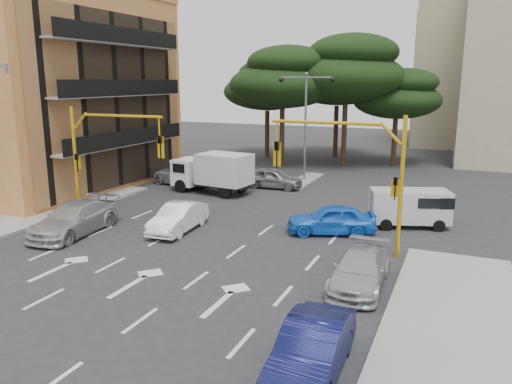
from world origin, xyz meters
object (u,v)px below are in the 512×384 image
at_px(car_silver_cross_b, 273,178).
at_px(van_white, 409,208).
at_px(car_navy_parked, 312,349).
at_px(box_truck_a, 212,173).
at_px(street_lamp_center, 306,108).
at_px(signal_mast_left, 101,148).
at_px(car_silver_wagon, 74,219).
at_px(car_silver_parked, 360,270).
at_px(car_white_hatch, 178,218).
at_px(car_silver_cross_a, 184,176).
at_px(car_blue_compact, 331,219).
at_px(signal_mast_right, 358,165).

height_order(car_silver_cross_b, van_white, van_white).
distance_m(car_navy_parked, box_truck_a, 21.57).
height_order(street_lamp_center, box_truck_a, street_lamp_center).
bearing_deg(signal_mast_left, car_silver_wagon, -81.30).
distance_m(car_silver_cross_b, car_silver_parked, 17.22).
xyz_separation_m(signal_mast_left, van_white, (15.30, 5.03, -2.91)).
xyz_separation_m(car_white_hatch, car_silver_wagon, (-4.42, -2.41, 0.07)).
xyz_separation_m(street_lamp_center, car_silver_parked, (7.77, -17.63, -4.78)).
bearing_deg(car_silver_wagon, car_silver_parked, -8.20).
relative_size(car_silver_parked, van_white, 1.15).
xyz_separation_m(car_silver_cross_a, car_navy_parked, (15.37, -19.21, 0.08)).
xyz_separation_m(street_lamp_center, car_silver_wagon, (-6.38, -16.76, -4.66)).
height_order(car_blue_compact, car_silver_cross_a, car_blue_compact).
height_order(van_white, box_truck_a, box_truck_a).
height_order(car_navy_parked, van_white, van_white).
distance_m(signal_mast_right, van_white, 6.05).
distance_m(car_silver_parked, box_truck_a, 16.92).
bearing_deg(street_lamp_center, car_silver_parked, -66.23).
bearing_deg(car_navy_parked, van_white, 85.44).
height_order(car_white_hatch, car_navy_parked, car_navy_parked).
xyz_separation_m(street_lamp_center, car_silver_cross_b, (-1.32, -3.00, -4.73)).
bearing_deg(car_white_hatch, car_silver_parked, -22.82).
bearing_deg(car_silver_wagon, signal_mast_right, 7.10).
bearing_deg(car_silver_cross_b, car_navy_parked, -158.98).
bearing_deg(car_navy_parked, box_truck_a, 122.95).
bearing_deg(van_white, car_silver_wagon, -81.66).
distance_m(car_silver_cross_b, van_white, 11.50).
relative_size(signal_mast_left, car_white_hatch, 1.44).
bearing_deg(car_silver_wagon, van_white, 22.92).
xyz_separation_m(car_silver_cross_a, car_silver_cross_b, (6.26, 1.50, 0.08)).
height_order(signal_mast_left, car_silver_parked, signal_mast_left).
relative_size(car_navy_parked, van_white, 1.10).
height_order(car_silver_cross_b, car_navy_parked, car_navy_parked).
bearing_deg(car_silver_wagon, car_silver_cross_a, 90.88).
height_order(car_white_hatch, car_silver_cross_b, car_silver_cross_b).
distance_m(signal_mast_right, car_silver_cross_a, 17.54).
distance_m(car_silver_wagon, box_truck_a, 10.94).
height_order(car_silver_cross_b, box_truck_a, box_truck_a).
xyz_separation_m(street_lamp_center, car_blue_compact, (5.15, -11.76, -4.69)).
height_order(car_silver_cross_a, box_truck_a, box_truck_a).
xyz_separation_m(car_blue_compact, van_white, (3.35, 2.78, 0.24)).
xyz_separation_m(car_white_hatch, car_navy_parked, (9.75, -9.37, 0.02)).
relative_size(street_lamp_center, car_silver_cross_b, 1.89).
distance_m(car_silver_cross_b, box_truck_a, 4.42).
relative_size(signal_mast_left, street_lamp_center, 0.77).
distance_m(car_blue_compact, car_silver_cross_b, 10.89).
distance_m(car_blue_compact, van_white, 4.36).
distance_m(signal_mast_right, street_lamp_center, 15.65).
xyz_separation_m(street_lamp_center, car_white_hatch, (-1.96, -14.34, -4.74)).
height_order(signal_mast_left, street_lamp_center, street_lamp_center).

